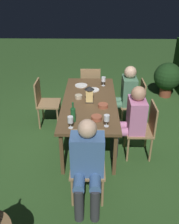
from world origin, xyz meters
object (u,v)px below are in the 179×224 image
Objects in this scene: dining_table at (90,103)px; chair_side_right_b at (144,128)px; lantern_centerpiece at (89,93)px; wine_glass_a at (107,119)px; wine_glass_b at (103,80)px; bowl_salad at (79,97)px; chair_side_right_a at (135,102)px; wine_glass_c at (70,120)px; plate_b at (94,90)px; green_bottle_on_table at (73,114)px; bowl_olives at (103,106)px; bowl_bread at (97,118)px; person_in_blue at (87,162)px; person_in_pink at (132,119)px; chair_head_far at (88,162)px; plate_a at (81,85)px; person_in_green at (125,94)px; chair_head_near at (91,85)px; potted_plant_by_hedge at (168,77)px; chair_side_left_a at (45,101)px.

dining_table is 0.95m from chair_side_right_b.
wine_glass_a is at bearing 18.16° from lantern_centerpiece.
wine_glass_b reaches higher than bowl_salad.
chair_side_right_b is 0.89m from chair_side_right_a.
chair_side_right_a is at bearing 154.63° from wine_glass_a.
wine_glass_c reaches higher than plate_b.
dining_table is at bearing -61.68° from chair_side_right_a.
green_bottle_on_table is 1.90× the size of bowl_olives.
green_bottle_on_table reaches higher than plate_b.
wine_glass_b is 1.25m from bowl_bread.
lantern_centerpiece is 1.76× the size of bowl_bread.
wine_glass_c is at bearing -16.42° from lantern_centerpiece.
person_in_blue is 4.34× the size of lantern_centerpiece.
person_in_blue reaches higher than chair_side_right_b.
person_in_pink reaches higher than dining_table.
chair_head_far and chair_side_right_a have the same top height.
plate_a is 0.92m from bowl_olives.
bowl_olives is at bearing -31.41° from person_in_green.
chair_head_near reaches higher than dining_table.
lantern_centerpiece is 2.56m from potted_plant_by_hedge.
wine_glass_b reaches higher than plate_b.
chair_head_far is at bearing -26.14° from chair_side_right_a.
potted_plant_by_hedge reaches higher than plate_a.
chair_head_far is at bearing -28.20° from wine_glass_a.
person_in_blue reaches higher than plate_a.
chair_head_far is 7.10× the size of bowl_salad.
bowl_bread is at bearing 11.12° from lantern_centerpiece.
lantern_centerpiece reaches higher than wine_glass_b.
chair_head_near is at bearing 173.58° from wine_glass_c.
plate_a is (-1.40, -0.40, -0.11)m from wine_glass_a.
chair_side_right_a is at bearing 167.58° from person_in_pink.
bowl_bread is at bearing 12.51° from plate_a.
wine_glass_c reaches higher than dining_table.
person_in_pink is at bearing 147.51° from person_in_blue.
chair_side_right_a is at bearing 73.23° from wine_glass_b.
wine_glass_b reaches higher than chair_side_left_a.
wine_glass_a is (1.23, -0.59, 0.35)m from chair_side_right_a.
bowl_bread is at bearing 2.40° from plate_b.
wine_glass_b is 0.42m from plate_a.
wine_glass_a is at bearing -0.19° from wine_glass_b.
bowl_bread is (-0.05, 0.32, -0.08)m from green_bottle_on_table.
chair_side_right_a is at bearing 146.07° from bowl_bread.
wine_glass_a is 0.56m from bowl_olives.
person_in_blue is 1.44× the size of potted_plant_by_hedge.
potted_plant_by_hedge is (-2.20, 0.93, -0.02)m from chair_side_right_b.
lantern_centerpiece is 0.59m from bowl_bread.
bowl_salad is at bearing -125.69° from lantern_centerpiece.
bowl_salad is (0.34, -0.24, 0.02)m from plate_b.
chair_side_left_a is (-0.44, -0.82, -0.18)m from dining_table.
wine_glass_b is at bearing 158.55° from dining_table.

